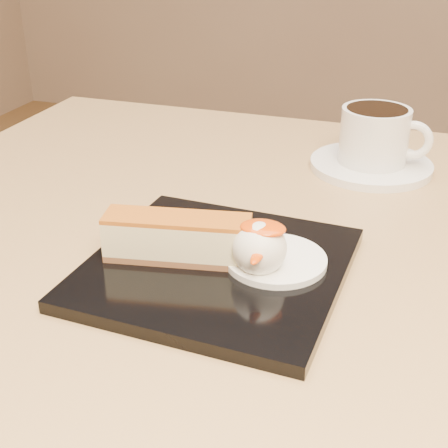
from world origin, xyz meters
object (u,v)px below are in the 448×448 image
(saucer, at_px, (371,165))
(coffee_cup, at_px, (376,135))
(ice_cream_scoop, at_px, (259,248))
(table, at_px, (215,357))
(dessert_plate, at_px, (217,268))
(cheesecake, at_px, (177,238))

(saucer, relative_size, coffee_cup, 1.35)
(ice_cream_scoop, relative_size, coffee_cup, 0.42)
(table, bearing_deg, dessert_plate, -69.00)
(ice_cream_scoop, height_order, coffee_cup, coffee_cup)
(table, height_order, cheesecake, cheesecake)
(cheesecake, relative_size, saucer, 0.88)
(cheesecake, bearing_deg, table, 72.87)
(cheesecake, height_order, ice_cream_scoop, ice_cream_scoop)
(coffee_cup, bearing_deg, cheesecake, -111.82)
(dessert_plate, bearing_deg, saucer, 71.15)
(table, xyz_separation_m, saucer, (0.13, 0.23, 0.16))
(cheesecake, relative_size, ice_cream_scoop, 2.84)
(dessert_plate, height_order, cheesecake, cheesecake)
(coffee_cup, bearing_deg, ice_cream_scoop, -98.99)
(table, xyz_separation_m, dessert_plate, (0.03, -0.07, 0.16))
(cheesecake, bearing_deg, ice_cream_scoop, -10.43)
(table, relative_size, cheesecake, 6.03)
(table, relative_size, dessert_plate, 3.64)
(dessert_plate, distance_m, cheesecake, 0.04)
(table, height_order, dessert_plate, dessert_plate)
(dessert_plate, relative_size, saucer, 1.47)
(table, distance_m, dessert_plate, 0.18)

